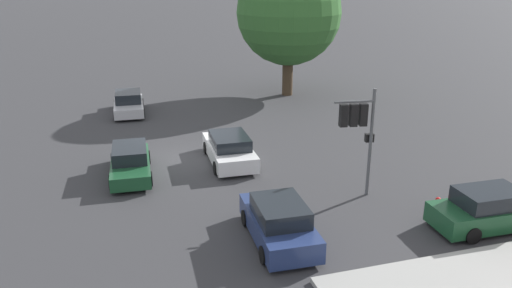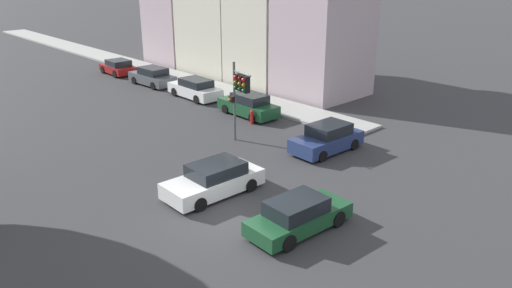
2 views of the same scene
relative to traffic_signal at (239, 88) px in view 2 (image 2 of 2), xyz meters
The scene contains 12 objects.
ground_plane 9.49m from the traffic_signal, 133.86° to the right, with size 300.00×300.00×0.00m, color #333335.
sidewalk_strip 26.95m from the traffic_signal, 75.45° to the left, with size 2.96×60.00×0.17m.
rowhouse_backdrop 17.34m from the traffic_signal, 46.54° to the left, with size 7.62×23.46×11.31m.
traffic_signal is the anchor object (origin of this frame).
crossing_car_1 7.07m from the traffic_signal, 141.82° to the right, with size 4.60×2.14×1.44m.
crossing_car_2 10.39m from the traffic_signal, 118.74° to the right, with size 4.47×2.01×1.37m.
crossing_car_3 5.56m from the traffic_signal, 58.06° to the right, with size 4.29×2.08×1.53m.
parked_car_0 5.85m from the traffic_signal, 42.02° to the left, with size 1.96×4.50×1.52m.
parked_car_1 10.68m from the traffic_signal, 67.20° to the left, with size 2.04×4.74×1.48m.
parked_car_2 15.90m from the traffic_signal, 75.68° to the left, with size 2.03×4.51×1.50m.
parked_car_3 21.40m from the traffic_signal, 79.48° to the left, with size 2.14×3.90×1.31m.
fire_hydrant 4.45m from the traffic_signal, 35.71° to the left, with size 0.22×0.22×0.92m.
Camera 2 is at (-11.56, -13.63, 10.02)m, focal length 35.00 mm.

